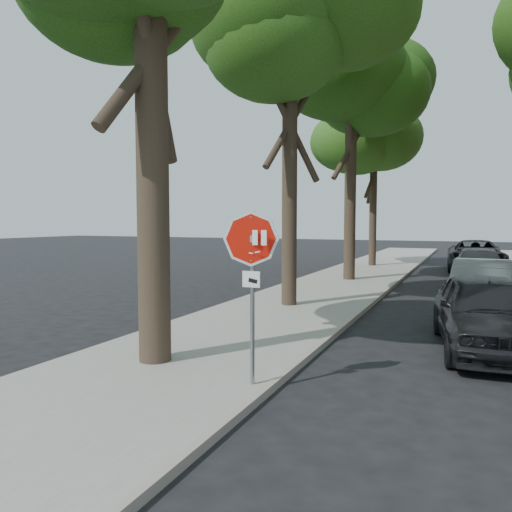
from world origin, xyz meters
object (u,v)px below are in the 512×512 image
(car_a, at_px, (486,312))
(car_c, at_px, (479,267))
(tree_mid_b, at_px, (352,89))
(tree_far, at_px, (374,136))
(stop_sign, at_px, (252,264))
(car_b, at_px, (482,286))
(car_d, at_px, (476,256))
(tree_mid_a, at_px, (291,45))

(car_a, height_order, car_c, car_a)
(tree_mid_b, distance_m, tree_far, 7.04)
(stop_sign, height_order, car_c, stop_sign)
(car_b, distance_m, car_d, 12.07)
(tree_far, distance_m, car_a, 19.02)
(tree_mid_a, distance_m, car_a, 9.14)
(stop_sign, distance_m, car_c, 15.64)
(car_d, bearing_deg, tree_far, 174.92)
(car_b, bearing_deg, tree_mid_b, 137.61)
(car_a, relative_size, car_c, 0.91)
(tree_mid_a, relative_size, car_a, 2.18)
(stop_sign, bearing_deg, tree_mid_a, 105.07)
(tree_mid_b, height_order, car_d, tree_mid_b)
(tree_mid_b, distance_m, car_b, 10.31)
(tree_mid_a, xyz_separation_m, tree_far, (-0.10, 13.99, -0.39))
(stop_sign, bearing_deg, car_a, 50.83)
(tree_far, relative_size, car_d, 1.62)
(tree_mid_a, bearing_deg, car_b, 17.86)
(car_b, xyz_separation_m, car_c, (0.00, 6.42, -0.01))
(tree_mid_b, relative_size, car_a, 2.29)
(car_a, bearing_deg, car_d, 82.67)
(car_c, bearing_deg, car_a, -91.02)
(tree_mid_b, height_order, car_c, tree_mid_b)
(tree_mid_b, bearing_deg, car_c, 12.29)
(car_c, bearing_deg, stop_sign, -103.24)
(tree_mid_a, bearing_deg, car_d, 69.46)
(car_c, bearing_deg, tree_far, 131.06)
(tree_mid_a, xyz_separation_m, car_c, (5.22, 8.10, -6.88))
(tree_far, height_order, car_d, tree_far)
(car_b, bearing_deg, tree_mid_a, -157.88)
(car_a, height_order, car_d, car_d)
(tree_far, distance_m, car_c, 10.26)
(car_a, bearing_deg, tree_far, 99.74)
(stop_sign, relative_size, car_c, 0.52)
(tree_far, xyz_separation_m, car_c, (5.32, -5.89, -6.49))
(tree_mid_a, bearing_deg, tree_mid_b, 88.37)
(tree_mid_b, xyz_separation_m, car_a, (5.02, -10.10, -7.23))
(stop_sign, height_order, tree_mid_a, tree_mid_a)
(tree_far, bearing_deg, car_a, -72.70)
(tree_far, xyz_separation_m, car_d, (5.25, -0.24, -6.42))
(tree_far, height_order, car_c, tree_far)
(car_a, relative_size, car_d, 0.79)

